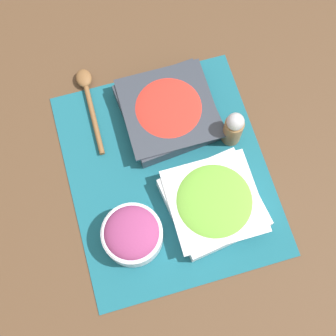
{
  "coord_description": "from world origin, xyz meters",
  "views": [
    {
      "loc": [
        -0.31,
        0.09,
        0.97
      ],
      "look_at": [
        0.0,
        0.0,
        0.03
      ],
      "focal_mm": 50.0,
      "sensor_mm": 36.0,
      "label": 1
    }
  ],
  "objects_px": {
    "tomato_bowl": "(169,111)",
    "onion_bowl": "(132,234)",
    "wooden_spoon": "(88,95)",
    "pepper_shaker": "(233,128)",
    "lettuce_bowl": "(214,203)"
  },
  "relations": [
    {
      "from": "wooden_spoon",
      "to": "pepper_shaker",
      "type": "relative_size",
      "value": 2.11
    },
    {
      "from": "wooden_spoon",
      "to": "lettuce_bowl",
      "type": "bearing_deg",
      "value": -149.07
    },
    {
      "from": "tomato_bowl",
      "to": "wooden_spoon",
      "type": "relative_size",
      "value": 0.99
    },
    {
      "from": "tomato_bowl",
      "to": "pepper_shaker",
      "type": "height_order",
      "value": "pepper_shaker"
    },
    {
      "from": "lettuce_bowl",
      "to": "onion_bowl",
      "type": "bearing_deg",
      "value": 96.0
    },
    {
      "from": "onion_bowl",
      "to": "tomato_bowl",
      "type": "bearing_deg",
      "value": -30.74
    },
    {
      "from": "wooden_spoon",
      "to": "onion_bowl",
      "type": "bearing_deg",
      "value": -177.22
    },
    {
      "from": "tomato_bowl",
      "to": "wooden_spoon",
      "type": "height_order",
      "value": "tomato_bowl"
    },
    {
      "from": "onion_bowl",
      "to": "pepper_shaker",
      "type": "relative_size",
      "value": 1.21
    },
    {
      "from": "onion_bowl",
      "to": "pepper_shaker",
      "type": "distance_m",
      "value": 0.31
    },
    {
      "from": "lettuce_bowl",
      "to": "onion_bowl",
      "type": "relative_size",
      "value": 1.64
    },
    {
      "from": "lettuce_bowl",
      "to": "onion_bowl",
      "type": "distance_m",
      "value": 0.18
    },
    {
      "from": "tomato_bowl",
      "to": "onion_bowl",
      "type": "distance_m",
      "value": 0.29
    },
    {
      "from": "tomato_bowl",
      "to": "lettuce_bowl",
      "type": "xyz_separation_m",
      "value": [
        -0.23,
        -0.03,
        0.0
      ]
    },
    {
      "from": "tomato_bowl",
      "to": "wooden_spoon",
      "type": "xyz_separation_m",
      "value": [
        0.1,
        0.16,
        -0.02
      ]
    }
  ]
}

